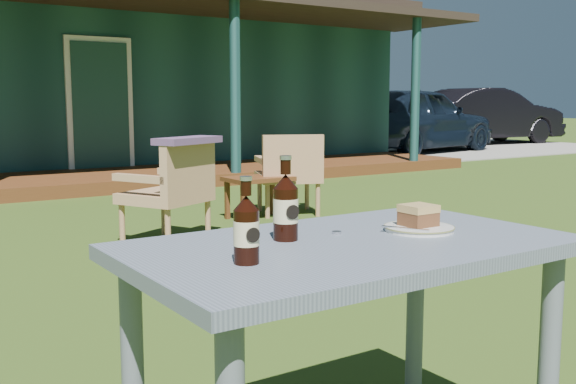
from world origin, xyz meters
TOP-DOWN VIEW (x-y plane):
  - ground at (0.00, 0.00)m, footprint 80.00×80.00m
  - gravel_strip at (10.50, 8.50)m, footprint 9.00×6.00m
  - car_near at (9.26, 7.61)m, footprint 4.46×2.43m
  - car_far at (12.94, 8.79)m, footprint 4.49×1.90m
  - cafe_table at (0.00, -1.60)m, footprint 1.20×0.70m
  - plate at (0.26, -1.60)m, footprint 0.20×0.20m
  - cake_slice at (0.26, -1.59)m, footprint 0.09×0.09m
  - fork at (0.19, -1.61)m, footprint 0.08×0.13m
  - cola_bottle_near at (-0.14, -1.49)m, footprint 0.07×0.07m
  - cola_bottle_far at (-0.36, -1.67)m, footprint 0.06×0.06m
  - bottle_cap at (0.03, -1.50)m, footprint 0.03×0.03m
  - armchair_left at (0.99, 1.77)m, footprint 0.76×0.74m
  - armchair_right at (2.49, 2.39)m, footprint 0.74×0.72m
  - floral_throw at (1.06, 1.63)m, footprint 0.62×0.45m
  - side_table at (2.12, 2.36)m, footprint 0.60×0.40m

SIDE VIEW (x-z plane):
  - ground at x=0.00m, z-range 0.00..0.00m
  - gravel_strip at x=10.50m, z-range 0.00..0.02m
  - side_table at x=2.12m, z-range 0.14..0.54m
  - armchair_left at x=0.99m, z-range 0.05..0.83m
  - armchair_right at x=2.49m, z-range 0.05..0.84m
  - cafe_table at x=0.00m, z-range 0.26..0.98m
  - car_near at x=9.26m, z-range 0.00..1.44m
  - car_far at x=12.94m, z-range 0.00..1.44m
  - bottle_cap at x=0.03m, z-range 0.72..0.73m
  - plate at x=0.26m, z-range 0.72..0.74m
  - fork at x=0.19m, z-range 0.73..0.74m
  - cake_slice at x=0.26m, z-range 0.73..0.80m
  - cola_bottle_far at x=-0.36m, z-range 0.70..0.90m
  - floral_throw at x=1.06m, z-range 0.78..0.83m
  - cola_bottle_near at x=-0.14m, z-range 0.70..0.93m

